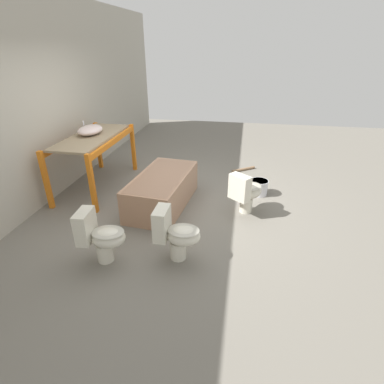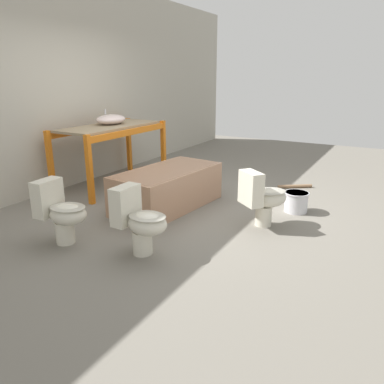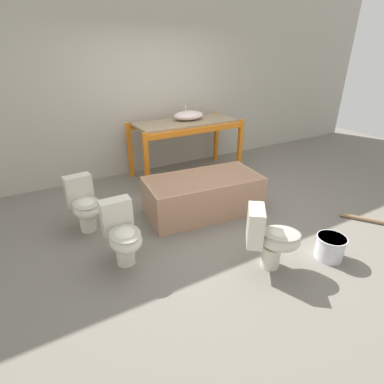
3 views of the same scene
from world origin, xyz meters
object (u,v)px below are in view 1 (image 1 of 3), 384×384
Objects in this scene: bathtub_main at (163,188)px; toilet_far at (176,234)px; toilet_extra at (101,236)px; sink_basin at (90,130)px; bucket_white at (259,187)px; toilet_near at (246,192)px.

toilet_far is at bearing -152.38° from bathtub_main.
toilet_far and toilet_extra have the same top height.
bathtub_main is 2.39× the size of toilet_extra.
sink_basin is 1.72× the size of bucket_white.
bucket_white is at bearing -45.76° from toilet_extra.
bathtub_main is 1.72m from bucket_white.
toilet_near is 2.27m from toilet_extra.
toilet_near is at bearing -31.88° from toilet_far.
sink_basin is 0.34× the size of bathtub_main.
sink_basin is at bearing 25.97° from toilet_near.
bucket_white is (1.98, -1.05, -0.22)m from toilet_far.
toilet_near is at bearing 161.15° from bucket_white.
bathtub_main is 1.35m from toilet_near.
sink_basin is 2.46m from toilet_extra.
toilet_far is 0.90m from toilet_extra.
bathtub_main is at bearing -17.32° from toilet_extra.
toilet_far is at bearing 151.95° from bucket_white.
sink_basin reaches higher than toilet_far.
toilet_near is 1.54m from toilet_far.
toilet_far is (-1.30, 0.82, 0.00)m from toilet_near.
sink_basin is 2.93m from toilet_near.
sink_basin is at bearing 73.98° from bathtub_main.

